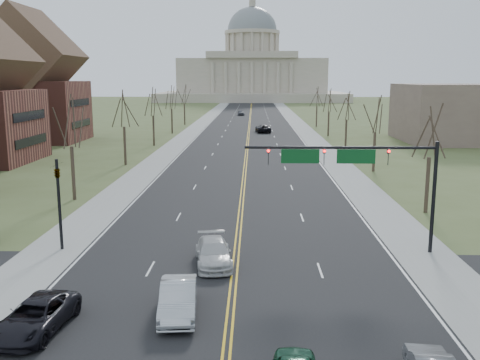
# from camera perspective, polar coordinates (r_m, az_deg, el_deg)

# --- Properties ---
(ground) EXTENTS (600.00, 600.00, 0.00)m
(ground) POSITION_cam_1_polar(r_m,az_deg,el_deg) (22.75, -1.50, -18.35)
(ground) COLOR #47552A
(ground) RESTS_ON ground
(road) EXTENTS (20.00, 380.00, 0.01)m
(road) POSITION_cam_1_polar(r_m,az_deg,el_deg) (130.30, 1.02, 5.97)
(road) COLOR black
(road) RESTS_ON ground
(cross_road) EXTENTS (120.00, 14.00, 0.01)m
(cross_road) POSITION_cam_1_polar(r_m,az_deg,el_deg) (28.13, -0.85, -12.37)
(cross_road) COLOR black
(cross_road) RESTS_ON ground
(sidewalk_left) EXTENTS (4.00, 380.00, 0.03)m
(sidewalk_left) POSITION_cam_1_polar(r_m,az_deg,el_deg) (130.95, -4.27, 5.97)
(sidewalk_left) COLOR gray
(sidewalk_left) RESTS_ON ground
(sidewalk_right) EXTENTS (4.00, 380.00, 0.03)m
(sidewalk_right) POSITION_cam_1_polar(r_m,az_deg,el_deg) (130.75, 6.31, 5.93)
(sidewalk_right) COLOR gray
(sidewalk_right) RESTS_ON ground
(center_line) EXTENTS (0.42, 380.00, 0.01)m
(center_line) POSITION_cam_1_polar(r_m,az_deg,el_deg) (130.30, 1.02, 5.98)
(center_line) COLOR gold
(center_line) RESTS_ON road
(edge_line_left) EXTENTS (0.15, 380.00, 0.01)m
(edge_line_left) POSITION_cam_1_polar(r_m,az_deg,el_deg) (130.75, -3.31, 5.98)
(edge_line_left) COLOR silver
(edge_line_left) RESTS_ON road
(edge_line_right) EXTENTS (0.15, 380.00, 0.01)m
(edge_line_right) POSITION_cam_1_polar(r_m,az_deg,el_deg) (130.59, 5.34, 5.94)
(edge_line_right) COLOR silver
(edge_line_right) RESTS_ON road
(capitol) EXTENTS (90.00, 60.00, 50.00)m
(capitol) POSITION_cam_1_polar(r_m,az_deg,el_deg) (269.76, 1.29, 11.51)
(capitol) COLOR #C0B1A0
(capitol) RESTS_ON ground
(signal_mast) EXTENTS (12.12, 0.44, 7.20)m
(signal_mast) POSITION_cam_1_polar(r_m,az_deg,el_deg) (34.34, 12.16, 1.67)
(signal_mast) COLOR black
(signal_mast) RESTS_ON ground
(signal_left) EXTENTS (0.32, 0.36, 6.00)m
(signal_left) POSITION_cam_1_polar(r_m,az_deg,el_deg) (36.38, -18.78, -1.44)
(signal_left) COLOR black
(signal_left) RESTS_ON ground
(tree_r_0) EXTENTS (3.74, 3.74, 8.50)m
(tree_r_0) POSITION_cam_1_polar(r_m,az_deg,el_deg) (46.36, 19.67, 4.60)
(tree_r_0) COLOR #372E21
(tree_r_0) RESTS_ON ground
(tree_l_0) EXTENTS (3.96, 3.96, 9.00)m
(tree_l_0) POSITION_cam_1_polar(r_m,az_deg,el_deg) (50.79, -17.66, 5.65)
(tree_l_0) COLOR #372E21
(tree_l_0) RESTS_ON ground
(tree_r_1) EXTENTS (3.74, 3.74, 8.50)m
(tree_r_1) POSITION_cam_1_polar(r_m,az_deg,el_deg) (65.59, 14.28, 6.55)
(tree_r_1) COLOR #372E21
(tree_r_1) RESTS_ON ground
(tree_l_1) EXTENTS (3.96, 3.96, 9.00)m
(tree_l_1) POSITION_cam_1_polar(r_m,az_deg,el_deg) (69.95, -12.32, 7.20)
(tree_l_1) COLOR #372E21
(tree_l_1) RESTS_ON ground
(tree_r_2) EXTENTS (3.74, 3.74, 8.50)m
(tree_r_2) POSITION_cam_1_polar(r_m,az_deg,el_deg) (85.18, 11.34, 7.59)
(tree_r_2) COLOR #372E21
(tree_r_2) RESTS_ON ground
(tree_l_2) EXTENTS (3.96, 3.96, 9.00)m
(tree_l_2) POSITION_cam_1_polar(r_m,az_deg,el_deg) (89.47, -9.28, 8.05)
(tree_l_2) COLOR #372E21
(tree_l_2) RESTS_ON ground
(tree_r_3) EXTENTS (3.74, 3.74, 8.50)m
(tree_r_3) POSITION_cam_1_polar(r_m,az_deg,el_deg) (104.92, 9.49, 8.23)
(tree_r_3) COLOR #372E21
(tree_r_3) RESTS_ON ground
(tree_l_3) EXTENTS (3.96, 3.96, 9.00)m
(tree_l_3) POSITION_cam_1_polar(r_m,az_deg,el_deg) (109.17, -7.33, 8.59)
(tree_l_3) COLOR #372E21
(tree_l_3) RESTS_ON ground
(tree_r_4) EXTENTS (3.74, 3.74, 8.50)m
(tree_r_4) POSITION_cam_1_polar(r_m,az_deg,el_deg) (124.74, 8.22, 8.66)
(tree_r_4) COLOR #372E21
(tree_r_4) RESTS_ON ground
(tree_l_4) EXTENTS (3.96, 3.96, 9.00)m
(tree_l_4) POSITION_cam_1_polar(r_m,az_deg,el_deg) (128.96, -5.97, 8.95)
(tree_l_4) COLOR #372E21
(tree_l_4) RESTS_ON ground
(bldg_left_far) EXTENTS (17.10, 14.28, 23.25)m
(bldg_left_far) POSITION_cam_1_polar(r_m,az_deg,el_deg) (101.65, -21.41, 9.25)
(bldg_left_far) COLOR brown
(bldg_left_far) RESTS_ON ground
(bldg_right_mass) EXTENTS (25.00, 20.00, 10.00)m
(bldg_right_mass) POSITION_cam_1_polar(r_m,az_deg,el_deg) (103.61, 23.72, 6.58)
(bldg_right_mass) COLOR brown
(bldg_right_mass) RESTS_ON ground
(car_sb_inner_lead) EXTENTS (2.10, 4.93, 1.58)m
(car_sb_inner_lead) POSITION_cam_1_polar(r_m,az_deg,el_deg) (26.08, -6.61, -12.47)
(car_sb_inner_lead) COLOR #ADB1B5
(car_sb_inner_lead) RESTS_ON road
(car_sb_outer_lead) EXTENTS (2.85, 5.27, 1.40)m
(car_sb_outer_lead) POSITION_cam_1_polar(r_m,az_deg,el_deg) (26.00, -20.94, -13.44)
(car_sb_outer_lead) COLOR black
(car_sb_outer_lead) RESTS_ON road
(car_sb_inner_second) EXTENTS (2.72, 5.27, 1.46)m
(car_sb_inner_second) POSITION_cam_1_polar(r_m,az_deg,el_deg) (32.47, -2.84, -7.76)
(car_sb_inner_second) COLOR silver
(car_sb_inner_second) RESTS_ON road
(car_far_nb) EXTENTS (3.41, 6.05, 1.60)m
(car_far_nb) POSITION_cam_1_polar(r_m,az_deg,el_deg) (110.61, 2.47, 5.51)
(car_far_nb) COLOR black
(car_far_nb) RESTS_ON road
(car_far_sb) EXTENTS (2.30, 4.81, 1.59)m
(car_far_sb) POSITION_cam_1_polar(r_m,az_deg,el_deg) (161.49, 0.09, 7.20)
(car_far_sb) COLOR #505258
(car_far_sb) RESTS_ON road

